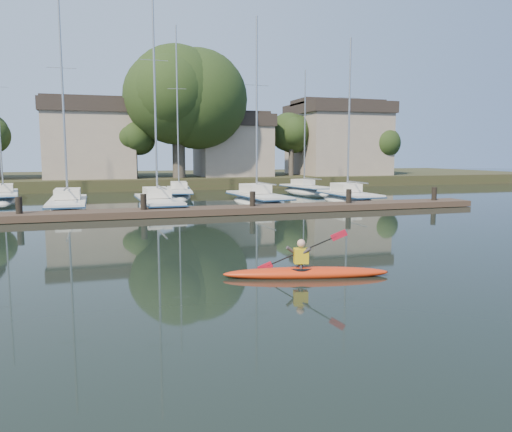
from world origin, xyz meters
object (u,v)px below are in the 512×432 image
object	(u,v)px
sailboat_6	(179,198)
sailboat_7	(305,194)
sailboat_2	(158,211)
sailboat_5	(4,202)
kayak	(305,271)
sailboat_3	(258,206)
sailboat_1	(68,213)
sailboat_4	(348,204)
dock	(200,211)

from	to	relation	value
sailboat_6	sailboat_7	bearing A→B (deg)	10.45
sailboat_2	sailboat_5	distance (m)	13.39
kayak	sailboat_7	bearing A→B (deg)	80.84
kayak	sailboat_7	distance (m)	30.10
kayak	sailboat_3	world-z (taller)	sailboat_3
sailboat_1	sailboat_5	bearing A→B (deg)	119.33
sailboat_5	sailboat_7	xyz separation A→B (m)	(23.63, 0.47, 0.00)
sailboat_3	sailboat_4	xyz separation A→B (m)	(6.36, -0.72, -0.00)
sailboat_5	sailboat_7	size ratio (longest dim) A/B	1.19
sailboat_4	sailboat_5	world-z (taller)	sailboat_5
dock	sailboat_5	distance (m)	17.45
kayak	sailboat_1	size ratio (longest dim) A/B	0.32
sailboat_6	kayak	bearing A→B (deg)	-84.61
sailboat_1	sailboat_4	world-z (taller)	sailboat_1
dock	sailboat_1	size ratio (longest dim) A/B	2.40
dock	sailboat_1	distance (m)	8.37
kayak	sailboat_7	size ratio (longest dim) A/B	0.39
sailboat_4	sailboat_6	size ratio (longest dim) A/B	0.87
sailboat_1	sailboat_7	xyz separation A→B (m)	(18.80, 8.75, 0.02)
dock	sailboat_7	size ratio (longest dim) A/B	2.96
dock	sailboat_1	world-z (taller)	sailboat_1
sailboat_2	sailboat_4	bearing A→B (deg)	-0.71
sailboat_6	sailboat_7	size ratio (longest dim) A/B	1.23
sailboat_1	sailboat_3	bearing A→B (deg)	1.36
sailboat_1	sailboat_2	distance (m)	5.24
dock	sailboat_5	world-z (taller)	sailboat_5
sailboat_2	sailboat_6	size ratio (longest dim) A/B	1.07
sailboat_3	sailboat_4	bearing A→B (deg)	-11.96
sailboat_1	sailboat_5	xyz separation A→B (m)	(-4.83, 8.28, 0.02)
sailboat_7	sailboat_4	bearing A→B (deg)	-103.34
sailboat_6	sailboat_4	bearing A→B (deg)	-31.50
sailboat_1	sailboat_6	size ratio (longest dim) A/B	1.00
sailboat_4	sailboat_6	world-z (taller)	sailboat_6
sailboat_3	sailboat_6	world-z (taller)	sailboat_6
sailboat_4	sailboat_7	world-z (taller)	sailboat_4
sailboat_3	sailboat_5	world-z (taller)	sailboat_5
dock	sailboat_1	xyz separation A→B (m)	(-7.04, 4.52, -0.40)
sailboat_6	sailboat_3	bearing A→B (deg)	-54.45
sailboat_2	sailboat_3	bearing A→B (deg)	6.85
kayak	sailboat_6	bearing A→B (deg)	102.33
sailboat_4	sailboat_6	bearing A→B (deg)	140.89
sailboat_2	sailboat_7	distance (m)	16.50
sailboat_3	sailboat_6	distance (m)	8.61
sailboat_2	sailboat_5	bearing A→B (deg)	136.25
sailboat_2	sailboat_4	distance (m)	13.08
sailboat_5	sailboat_3	bearing A→B (deg)	-33.15
dock	sailboat_3	xyz separation A→B (m)	(4.88, 4.99, -0.40)
sailboat_1	sailboat_2	xyz separation A→B (m)	(5.20, -0.60, 0.00)
kayak	sailboat_3	distance (m)	20.06
sailboat_1	sailboat_7	distance (m)	20.74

